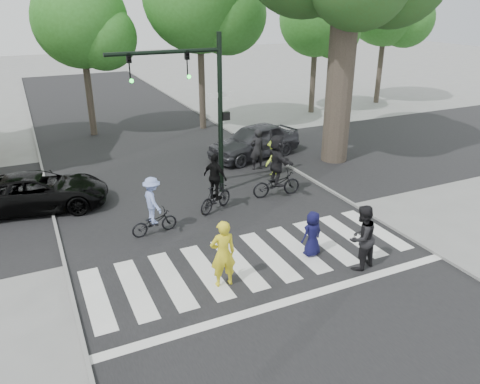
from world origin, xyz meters
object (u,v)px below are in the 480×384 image
object	(u,v)px
traffic_signal	(198,94)
cyclist_right	(277,169)
cyclist_mid	(215,188)
pedestrian_woman	(223,254)
pedestrian_adult	(361,238)
cyclist_left	(153,210)
pedestrian_child	(312,234)
car_suv	(38,191)
car_grey	(254,141)

from	to	relation	value
traffic_signal	cyclist_right	bearing A→B (deg)	-27.34
cyclist_mid	pedestrian_woman	bearing A→B (deg)	-110.06
pedestrian_adult	cyclist_left	xyz separation A→B (m)	(-4.67, 4.48, -0.11)
cyclist_right	traffic_signal	bearing A→B (deg)	152.66
traffic_signal	cyclist_mid	world-z (taller)	traffic_signal
pedestrian_child	cyclist_mid	size ratio (longest dim) A/B	0.66
pedestrian_woman	cyclist_mid	size ratio (longest dim) A/B	0.89
pedestrian_woman	pedestrian_child	distance (m)	3.02
cyclist_left	car_suv	size ratio (longest dim) A/B	0.40
pedestrian_child	pedestrian_adult	size ratio (longest dim) A/B	0.73
cyclist_left	car_grey	xyz separation A→B (m)	(6.46, 5.65, -0.05)
pedestrian_child	cyclist_right	world-z (taller)	cyclist_right
cyclist_mid	car_grey	xyz separation A→B (m)	(3.99, 4.85, -0.08)
cyclist_right	car_suv	size ratio (longest dim) A/B	0.50
cyclist_mid	car_grey	distance (m)	6.28
cyclist_mid	car_suv	xyz separation A→B (m)	(-5.68, 2.87, -0.21)
traffic_signal	pedestrian_child	bearing A→B (deg)	-76.80
pedestrian_adult	cyclist_left	bearing A→B (deg)	-57.99
traffic_signal	pedestrian_adult	size ratio (longest dim) A/B	3.14
car_suv	cyclist_left	bearing A→B (deg)	-128.19
car_grey	car_suv	bearing A→B (deg)	-91.74
cyclist_left	car_suv	xyz separation A→B (m)	(-3.21, 3.67, -0.17)
pedestrian_child	car_grey	world-z (taller)	car_grey
pedestrian_child	car_suv	world-z (taller)	pedestrian_child
pedestrian_adult	cyclist_left	distance (m)	6.47
pedestrian_adult	cyclist_mid	xyz separation A→B (m)	(-2.20, 5.28, -0.08)
pedestrian_adult	car_suv	xyz separation A→B (m)	(-7.88, 8.14, -0.29)
traffic_signal	cyclist_mid	distance (m)	3.41
cyclist_left	cyclist_mid	distance (m)	2.60
pedestrian_adult	cyclist_right	size ratio (longest dim) A/B	0.79
pedestrian_woman	pedestrian_child	xyz separation A→B (m)	(2.99, 0.33, -0.25)
traffic_signal	car_suv	size ratio (longest dim) A/B	1.25
pedestrian_child	car_suv	distance (m)	9.92
traffic_signal	cyclist_right	size ratio (longest dim) A/B	2.47
cyclist_mid	cyclist_right	distance (m)	2.63
cyclist_mid	cyclist_right	size ratio (longest dim) A/B	0.88
car_suv	pedestrian_child	bearing A→B (deg)	-124.05
pedestrian_woman	car_grey	bearing A→B (deg)	-115.83
pedestrian_adult	car_suv	bearing A→B (deg)	-60.12
pedestrian_adult	pedestrian_woman	bearing A→B (deg)	-26.66
cyclist_left	car_suv	distance (m)	4.88
cyclist_left	car_grey	distance (m)	8.58
pedestrian_woman	car_suv	bearing A→B (deg)	-55.58
cyclist_right	car_suv	world-z (taller)	cyclist_right
cyclist_right	car_suv	xyz separation A→B (m)	(-8.29, 2.63, -0.42)
car_suv	car_grey	world-z (taller)	car_grey
pedestrian_woman	cyclist_right	distance (m)	6.30
cyclist_mid	cyclist_right	bearing A→B (deg)	5.23
traffic_signal	pedestrian_child	world-z (taller)	traffic_signal
cyclist_mid	car_suv	bearing A→B (deg)	153.21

